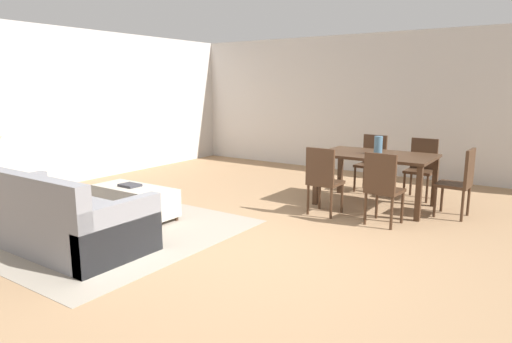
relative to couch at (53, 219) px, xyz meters
name	(u,v)px	position (x,y,z in m)	size (l,w,h in m)	color
ground_plane	(238,251)	(1.81, 0.95, -0.29)	(10.80, 10.80, 0.00)	#9E7A56
wall_back	(394,105)	(1.81, 5.95, 1.06)	(9.00, 0.12, 2.70)	beige
wall_left	(36,108)	(-2.69, 1.45, 1.06)	(0.12, 11.00, 2.70)	beige
area_rug	(101,228)	(-0.02, 0.62, -0.28)	(3.00, 2.80, 0.01)	gray
couch	(53,219)	(0.00, 0.00, 0.00)	(2.22, 0.98, 0.86)	gray
ottoman_table	(135,200)	(-0.04, 1.18, -0.05)	(1.19, 0.49, 0.41)	#B7AD9E
dining_table	(376,160)	(2.34, 3.56, 0.38)	(1.58, 0.99, 0.76)	#422B1C
dining_chair_near_left	(323,177)	(1.94, 2.68, 0.23)	(0.40, 0.40, 0.92)	#422B1C
dining_chair_near_right	(382,185)	(2.75, 2.67, 0.23)	(0.43, 0.43, 0.92)	#422B1C
dining_chair_far_left	(372,160)	(1.97, 4.44, 0.23)	(0.43, 0.43, 0.92)	#422B1C
dining_chair_far_right	(422,165)	(2.78, 4.39, 0.23)	(0.41, 0.41, 0.92)	#422B1C
dining_chair_head_east	(461,179)	(3.47, 3.59, 0.23)	(0.42, 0.42, 0.92)	#422B1C
vase_centerpiece	(378,145)	(2.37, 3.54, 0.60)	(0.12, 0.12, 0.26)	slate
book_on_ottoman	(130,185)	(-0.13, 1.17, 0.14)	(0.26, 0.20, 0.03)	#333338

